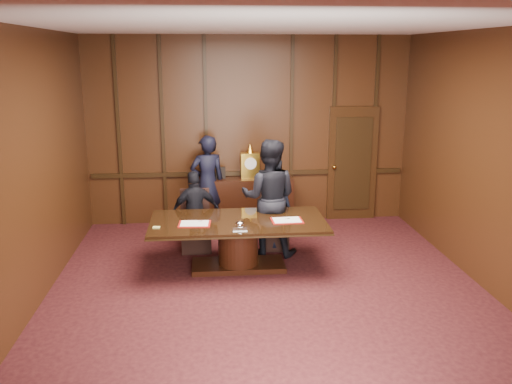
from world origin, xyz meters
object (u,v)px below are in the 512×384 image
signatory_left (195,212)px  witness_right (269,198)px  conference_table (238,236)px  witness_left (208,182)px  sideboard (250,199)px  signatory_right (275,212)px

signatory_left → witness_right: witness_right is taller
conference_table → witness_left: (-0.44, 2.00, 0.36)m
conference_table → signatory_left: size_ratio=1.95×
sideboard → conference_table: size_ratio=0.61×
conference_table → signatory_left: 1.04m
witness_left → signatory_right: bearing=119.7°
sideboard → witness_right: 1.65m
sideboard → witness_right: size_ratio=0.85×
conference_table → witness_left: 2.08m
sideboard → witness_left: 0.90m
witness_left → sideboard: bearing=178.7°
signatory_left → witness_right: (1.18, -0.22, 0.27)m
sideboard → conference_table: (-0.36, -2.16, 0.02)m
signatory_left → witness_left: bearing=-114.3°
conference_table → signatory_right: (0.65, 0.80, 0.12)m
signatory_left → conference_table: bearing=114.6°
sideboard → signatory_right: sideboard is taller
sideboard → witness_right: (0.18, -1.58, 0.45)m
signatory_right → signatory_left: bearing=8.2°
conference_table → witness_right: bearing=47.6°
conference_table → signatory_right: size_ratio=2.06×
sideboard → conference_table: 2.19m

